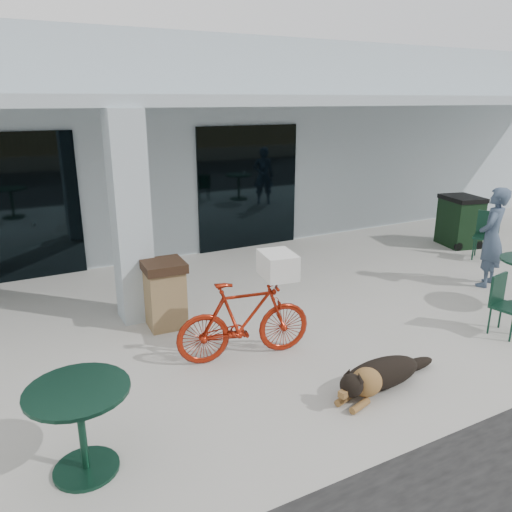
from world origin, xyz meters
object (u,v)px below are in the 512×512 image
person (492,237)px  bicycle (244,320)px  dog (381,372)px  cafe_table_near (82,430)px  cafe_chair_far_b (486,236)px  cafe_chair_far_a (508,306)px  trash_receptacle (165,294)px  wheeled_bin (460,221)px

person → bicycle: bearing=-19.6°
dog → person: size_ratio=0.69×
cafe_table_near → cafe_chair_far_b: bearing=16.9°
cafe_chair_far_a → trash_receptacle: (-4.20, 2.56, 0.07)m
trash_receptacle → cafe_table_near: bearing=-121.8°
cafe_table_near → wheeled_bin: (8.92, 3.60, 0.15)m
dog → bicycle: bearing=111.2°
cafe_chair_far_b → trash_receptacle: bearing=-121.1°
cafe_table_near → person: 7.46m
trash_receptacle → wheeled_bin: 7.38m
cafe_chair_far_a → bicycle: bearing=151.9°
bicycle → dog: bearing=-133.2°
cafe_table_near → cafe_chair_far_b: size_ratio=0.91×
bicycle → cafe_chair_far_a: (3.59, -1.16, -0.10)m
cafe_chair_far_a → trash_receptacle: bearing=138.3°
bicycle → person: person is taller
cafe_chair_far_a → person: person is taller
dog → cafe_chair_far_b: (5.26, 2.80, 0.29)m
person → trash_receptacle: 5.78m
cafe_chair_far_b → wheeled_bin: bearing=128.2°
dog → cafe_table_near: bearing=160.1°
person → wheeled_bin: size_ratio=1.56×
dog → cafe_chair_far_b: bearing=11.7°
cafe_chair_far_b → cafe_table_near: bearing=-104.2°
cafe_table_near → wheeled_bin: wheeled_bin is taller
dog → person: 4.41m
bicycle → trash_receptacle: 1.52m
cafe_chair_far_b → cafe_chair_far_a: bearing=-78.1°
dog → cafe_table_near: size_ratio=1.37×
person → trash_receptacle: size_ratio=1.78×
cafe_chair_far_b → wheeled_bin: size_ratio=0.87×
dog → wheeled_bin: wheeled_bin is taller
trash_receptacle → wheeled_bin: bearing=7.8°
dog → cafe_chair_far_b: cafe_chair_far_b is taller
cafe_chair_far_a → wheeled_bin: (3.12, 3.56, 0.14)m
person → dog: bearing=0.1°
cafe_chair_far_b → wheeled_bin: wheeled_bin is taller
person → cafe_chair_far_a: bearing=22.0°
bicycle → cafe_table_near: size_ratio=1.96×
bicycle → trash_receptacle: (-0.60, 1.40, -0.03)m
cafe_chair_far_a → cafe_chair_far_b: 3.75m
bicycle → person: 5.09m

